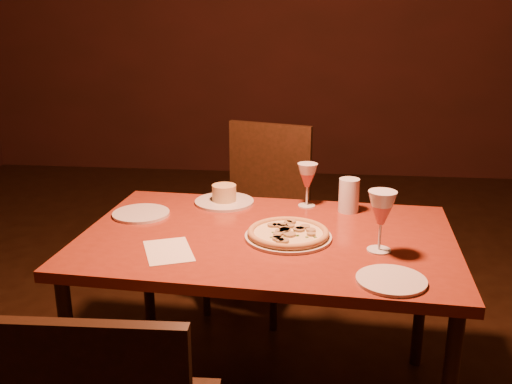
# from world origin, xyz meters

# --- Properties ---
(back_wall) EXTENTS (6.00, 0.04, 3.00)m
(back_wall) POSITION_xyz_m (0.00, 3.50, 1.50)
(back_wall) COLOR #391612
(back_wall) RESTS_ON floor
(dining_table) EXTENTS (1.35, 0.92, 0.70)m
(dining_table) POSITION_xyz_m (-0.05, 0.13, 0.64)
(dining_table) COLOR maroon
(dining_table) RESTS_ON floor
(chair_far) EXTENTS (0.55, 0.55, 0.92)m
(chair_far) POSITION_xyz_m (-0.16, 0.96, 0.52)
(chair_far) COLOR black
(chair_far) RESTS_ON floor
(pizza_plate) EXTENTS (0.30, 0.30, 0.03)m
(pizza_plate) POSITION_xyz_m (0.02, 0.11, 0.72)
(pizza_plate) COLOR silver
(pizza_plate) RESTS_ON dining_table
(ramekin_saucer) EXTENTS (0.24, 0.24, 0.08)m
(ramekin_saucer) POSITION_xyz_m (-0.26, 0.47, 0.72)
(ramekin_saucer) COLOR silver
(ramekin_saucer) RESTS_ON dining_table
(wine_glass_far) EXTENTS (0.08, 0.08, 0.18)m
(wine_glass_far) POSITION_xyz_m (0.08, 0.46, 0.79)
(wine_glass_far) COLOR #C55552
(wine_glass_far) RESTS_ON dining_table
(wine_glass_right) EXTENTS (0.09, 0.09, 0.20)m
(wine_glass_right) POSITION_xyz_m (0.33, 0.03, 0.80)
(wine_glass_right) COLOR #C55552
(wine_glass_right) RESTS_ON dining_table
(water_tumbler) EXTENTS (0.08, 0.08, 0.13)m
(water_tumbler) POSITION_xyz_m (0.25, 0.42, 0.76)
(water_tumbler) COLOR silver
(water_tumbler) RESTS_ON dining_table
(side_plate_left) EXTENTS (0.22, 0.22, 0.01)m
(side_plate_left) POSITION_xyz_m (-0.56, 0.29, 0.70)
(side_plate_left) COLOR silver
(side_plate_left) RESTS_ON dining_table
(side_plate_near) EXTENTS (0.21, 0.21, 0.01)m
(side_plate_near) POSITION_xyz_m (0.34, -0.20, 0.70)
(side_plate_near) COLOR silver
(side_plate_near) RESTS_ON dining_table
(menu_card) EXTENTS (0.21, 0.25, 0.00)m
(menu_card) POSITION_xyz_m (-0.36, -0.05, 0.70)
(menu_card) COLOR silver
(menu_card) RESTS_ON dining_table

